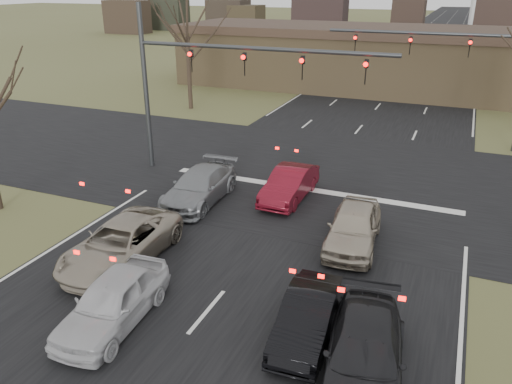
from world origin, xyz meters
TOP-DOWN VIEW (x-y plane):
  - ground at (0.00, 0.00)m, footprint 360.00×360.00m
  - road_main at (0.00, 60.00)m, footprint 14.00×300.00m
  - road_cross at (0.00, 15.00)m, footprint 200.00×14.00m
  - building at (2.00, 38.00)m, footprint 42.40×10.40m
  - mast_arm_near at (-5.23, 13.00)m, footprint 12.12×0.24m
  - mast_arm_far at (6.18, 23.00)m, footprint 11.12×0.24m
  - tree_left_far at (-13.00, 25.00)m, footprint 5.70×5.70m
  - car_silver_suv at (-4.00, 4.43)m, footprint 2.48×5.11m
  - car_white_sedan at (-2.16, 1.60)m, footprint 1.98×4.29m
  - car_black_hatch at (3.00, 3.12)m, footprint 1.54×3.87m
  - car_charcoal_sedan at (4.69, 2.18)m, footprint 2.50×4.84m
  - car_grey_ahead at (-4.00, 9.93)m, footprint 2.16×4.92m
  - car_red_ahead at (-0.50, 11.70)m, footprint 1.54×4.20m
  - car_silver_ahead at (3.00, 8.62)m, footprint 2.07×4.46m

SIDE VIEW (x-z plane):
  - ground at x=0.00m, z-range 0.00..0.00m
  - road_main at x=0.00m, z-range 0.00..0.02m
  - road_cross at x=0.00m, z-range 0.00..0.03m
  - car_black_hatch at x=3.00m, z-range 0.00..1.25m
  - car_charcoal_sedan at x=4.69m, z-range 0.00..1.34m
  - car_red_ahead at x=-0.50m, z-range 0.00..1.38m
  - car_silver_suv at x=-4.00m, z-range 0.00..1.40m
  - car_grey_ahead at x=-4.00m, z-range 0.00..1.41m
  - car_white_sedan at x=-2.16m, z-range 0.00..1.42m
  - car_silver_ahead at x=3.00m, z-range 0.00..1.48m
  - building at x=2.00m, z-range 0.02..5.32m
  - mast_arm_far at x=6.18m, z-range 1.02..9.02m
  - mast_arm_near at x=-5.23m, z-range 1.07..9.07m
  - tree_left_far at x=-13.00m, z-range 2.59..12.09m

